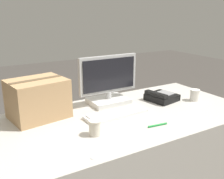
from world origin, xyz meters
TOP-DOWN VIEW (x-y plane):
  - office_desk at (0.00, 0.00)m, footprint 1.80×0.90m
  - monitor at (0.02, 0.27)m, footprint 0.48×0.23m
  - keyboard at (-0.06, 0.02)m, footprint 0.46×0.18m
  - desk_phone at (0.42, 0.11)m, footprint 0.24×0.25m
  - paper_cup_left at (-0.32, -0.17)m, footprint 0.07×0.07m
  - paper_cup_right at (0.65, -0.03)m, footprint 0.08×0.08m
  - spoon at (-0.41, -0.37)m, footprint 0.15×0.07m
  - cardboard_box at (-0.53, 0.27)m, footprint 0.40×0.34m
  - pen_marker at (0.07, -0.26)m, footprint 0.14×0.03m

SIDE VIEW (x-z plane):
  - office_desk at x=0.00m, z-range 0.00..0.73m
  - spoon at x=-0.41m, z-range 0.73..0.74m
  - pen_marker at x=0.07m, z-range 0.73..0.75m
  - keyboard at x=-0.06m, z-range 0.73..0.76m
  - desk_phone at x=0.42m, z-range 0.72..0.80m
  - paper_cup_left at x=-0.32m, z-range 0.73..0.83m
  - paper_cup_right at x=0.65m, z-range 0.73..0.83m
  - cardboard_box at x=-0.53m, z-range 0.73..1.00m
  - monitor at x=0.02m, z-range 0.70..1.07m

